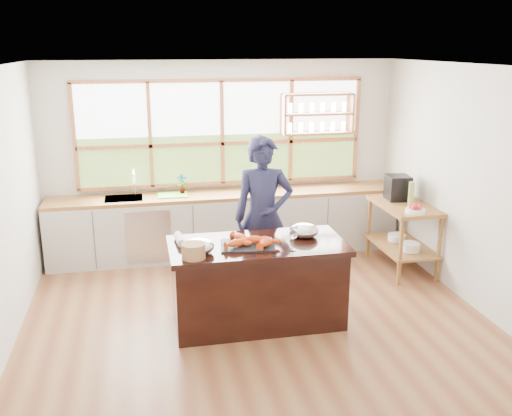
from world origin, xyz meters
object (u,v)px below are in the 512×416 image
object	(u,v)px
cook	(263,217)
espresso_machine	(398,188)
island	(257,283)
wicker_basket	(193,251)

from	to	relation	value
cook	espresso_machine	bearing A→B (deg)	23.16
island	cook	distance (m)	0.91
wicker_basket	espresso_machine	bearing A→B (deg)	29.30
island	espresso_machine	xyz separation A→B (m)	(2.19, 1.33, 0.61)
cook	espresso_machine	xyz separation A→B (m)	(1.97, 0.59, 0.11)
wicker_basket	island	bearing A→B (deg)	22.87
island	cook	size ratio (longest dim) A/B	0.97
cook	wicker_basket	world-z (taller)	cook
cook	wicker_basket	distance (m)	1.38
cook	wicker_basket	bearing A→B (deg)	-125.60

